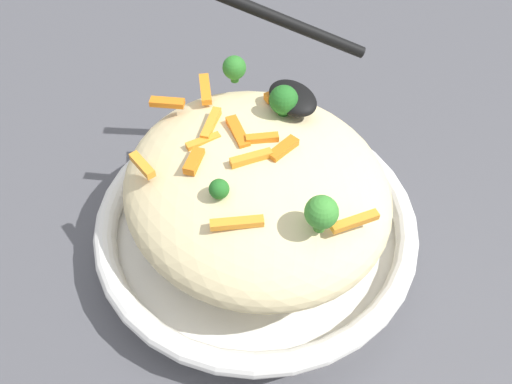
# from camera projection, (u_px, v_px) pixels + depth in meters

# --- Properties ---
(ground_plane) EXTENTS (2.40, 2.40, 0.00)m
(ground_plane) POSITION_uv_depth(u_px,v_px,m) (256.00, 240.00, 0.55)
(ground_plane) COLOR #4C4C51
(serving_bowl) EXTENTS (0.33, 0.33, 0.05)m
(serving_bowl) POSITION_uv_depth(u_px,v_px,m) (256.00, 225.00, 0.53)
(serving_bowl) COLOR white
(serving_bowl) RESTS_ON ground_plane
(pasta_mound) EXTENTS (0.27, 0.25, 0.09)m
(pasta_mound) POSITION_uv_depth(u_px,v_px,m) (256.00, 186.00, 0.48)
(pasta_mound) COLOR beige
(pasta_mound) RESTS_ON serving_bowl
(carrot_piece_0) EXTENTS (0.03, 0.04, 0.01)m
(carrot_piece_0) POSITION_uv_depth(u_px,v_px,m) (237.00, 223.00, 0.40)
(carrot_piece_0) COLOR orange
(carrot_piece_0) RESTS_ON pasta_mound
(carrot_piece_1) EXTENTS (0.02, 0.03, 0.01)m
(carrot_piece_1) POSITION_uv_depth(u_px,v_px,m) (283.00, 149.00, 0.45)
(carrot_piece_1) COLOR orange
(carrot_piece_1) RESTS_ON pasta_mound
(carrot_piece_2) EXTENTS (0.03, 0.04, 0.01)m
(carrot_piece_2) POSITION_uv_depth(u_px,v_px,m) (211.00, 124.00, 0.47)
(carrot_piece_2) COLOR orange
(carrot_piece_2) RESTS_ON pasta_mound
(carrot_piece_3) EXTENTS (0.02, 0.04, 0.01)m
(carrot_piece_3) POSITION_uv_depth(u_px,v_px,m) (251.00, 158.00, 0.44)
(carrot_piece_3) COLOR orange
(carrot_piece_3) RESTS_ON pasta_mound
(carrot_piece_4) EXTENTS (0.04, 0.02, 0.01)m
(carrot_piece_4) POSITION_uv_depth(u_px,v_px,m) (238.00, 132.00, 0.46)
(carrot_piece_4) COLOR orange
(carrot_piece_4) RESTS_ON pasta_mound
(carrot_piece_5) EXTENTS (0.03, 0.03, 0.01)m
(carrot_piece_5) POSITION_uv_depth(u_px,v_px,m) (194.00, 161.00, 0.44)
(carrot_piece_5) COLOR orange
(carrot_piece_5) RESTS_ON pasta_mound
(carrot_piece_6) EXTENTS (0.01, 0.03, 0.01)m
(carrot_piece_6) POSITION_uv_depth(u_px,v_px,m) (203.00, 141.00, 0.46)
(carrot_piece_6) COLOR orange
(carrot_piece_6) RESTS_ON pasta_mound
(carrot_piece_7) EXTENTS (0.03, 0.01, 0.01)m
(carrot_piece_7) POSITION_uv_depth(u_px,v_px,m) (142.00, 165.00, 0.44)
(carrot_piece_7) COLOR orange
(carrot_piece_7) RESTS_ON pasta_mound
(carrot_piece_8) EXTENTS (0.02, 0.03, 0.01)m
(carrot_piece_8) POSITION_uv_depth(u_px,v_px,m) (262.00, 138.00, 0.45)
(carrot_piece_8) COLOR orange
(carrot_piece_8) RESTS_ON pasta_mound
(carrot_piece_9) EXTENTS (0.04, 0.03, 0.01)m
(carrot_piece_9) POSITION_uv_depth(u_px,v_px,m) (205.00, 89.00, 0.51)
(carrot_piece_9) COLOR orange
(carrot_piece_9) RESTS_ON pasta_mound
(carrot_piece_10) EXTENTS (0.01, 0.03, 0.01)m
(carrot_piece_10) POSITION_uv_depth(u_px,v_px,m) (279.00, 94.00, 0.50)
(carrot_piece_10) COLOR orange
(carrot_piece_10) RESTS_ON pasta_mound
(carrot_piece_11) EXTENTS (0.02, 0.04, 0.01)m
(carrot_piece_11) POSITION_uv_depth(u_px,v_px,m) (355.00, 221.00, 0.40)
(carrot_piece_11) COLOR orange
(carrot_piece_11) RESTS_ON pasta_mound
(carrot_piece_12) EXTENTS (0.03, 0.03, 0.01)m
(carrot_piece_12) POSITION_uv_depth(u_px,v_px,m) (167.00, 102.00, 0.50)
(carrot_piece_12) COLOR orange
(carrot_piece_12) RESTS_ON pasta_mound
(broccoli_floret_0) EXTENTS (0.02, 0.02, 0.02)m
(broccoli_floret_0) POSITION_uv_depth(u_px,v_px,m) (219.00, 189.00, 0.41)
(broccoli_floret_0) COLOR #205B1C
(broccoli_floret_0) RESTS_ON pasta_mound
(broccoli_floret_1) EXTENTS (0.03, 0.03, 0.03)m
(broccoli_floret_1) POSITION_uv_depth(u_px,v_px,m) (284.00, 100.00, 0.48)
(broccoli_floret_1) COLOR #205B1C
(broccoli_floret_1) RESTS_ON pasta_mound
(broccoli_floret_2) EXTENTS (0.02, 0.02, 0.03)m
(broccoli_floret_2) POSITION_uv_depth(u_px,v_px,m) (234.00, 68.00, 0.51)
(broccoli_floret_2) COLOR #296820
(broccoli_floret_2) RESTS_ON pasta_mound
(broccoli_floret_3) EXTENTS (0.03, 0.03, 0.03)m
(broccoli_floret_3) POSITION_uv_depth(u_px,v_px,m) (320.00, 214.00, 0.39)
(broccoli_floret_3) COLOR #377928
(broccoli_floret_3) RESTS_ON pasta_mound
(serving_spoon) EXTENTS (0.14, 0.13, 0.08)m
(serving_spoon) POSITION_uv_depth(u_px,v_px,m) (293.00, 70.00, 0.49)
(serving_spoon) COLOR black
(serving_spoon) RESTS_ON pasta_mound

